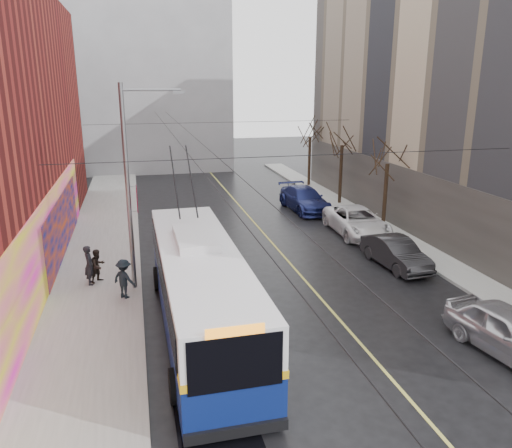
{
  "coord_description": "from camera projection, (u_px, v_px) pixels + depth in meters",
  "views": [
    {
      "loc": [
        -5.9,
        -11.43,
        9.04
      ],
      "look_at": [
        -0.62,
        10.32,
        2.62
      ],
      "focal_mm": 35.0,
      "sensor_mm": 36.0,
      "label": 1
    }
  ],
  "objects": [
    {
      "name": "parked_car_a",
      "position": [
        511.0,
        333.0,
        16.91
      ],
      "size": [
        2.68,
        5.12,
        1.66
      ],
      "primitive_type": "imported",
      "rotation": [
        0.0,
        0.0,
        0.15
      ],
      "color": "silver",
      "rests_on": "ground"
    },
    {
      "name": "pedestrian_b",
      "position": [
        98.0,
        266.0,
        22.78
      ],
      "size": [
        0.95,
        0.95,
        1.55
      ],
      "primitive_type": "imported",
      "rotation": [
        0.0,
        0.0,
        0.81
      ],
      "color": "black",
      "rests_on": "sidewalk_left"
    },
    {
      "name": "tree_mid",
      "position": [
        343.0,
        135.0,
        36.58
      ],
      "size": [
        3.2,
        3.2,
        6.68
      ],
      "color": "black",
      "rests_on": "ground"
    },
    {
      "name": "streetlight_pole",
      "position": [
        131.0,
        184.0,
        21.12
      ],
      "size": [
        2.65,
        0.6,
        9.0
      ],
      "color": "slate",
      "rests_on": "ground"
    },
    {
      "name": "pigeons_flying",
      "position": [
        237.0,
        130.0,
        21.85
      ],
      "size": [
        3.18,
        2.37,
        1.95
      ],
      "color": "slate"
    },
    {
      "name": "ground",
      "position": [
        360.0,
        404.0,
        14.51
      ],
      "size": [
        140.0,
        140.0,
        0.0
      ],
      "primitive_type": "plane",
      "color": "black",
      "rests_on": "ground"
    },
    {
      "name": "parked_car_c",
      "position": [
        357.0,
        221.0,
        30.44
      ],
      "size": [
        2.89,
        5.94,
        1.63
      ],
      "primitive_type": "imported",
      "rotation": [
        0.0,
        0.0,
        -0.03
      ],
      "color": "white",
      "rests_on": "ground"
    },
    {
      "name": "following_car",
      "position": [
        173.0,
        234.0,
        28.39
      ],
      "size": [
        2.02,
        4.15,
        1.37
      ],
      "primitive_type": "imported",
      "rotation": [
        0.0,
        0.0,
        0.1
      ],
      "color": "#9E9FA3",
      "rests_on": "ground"
    },
    {
      "name": "tree_far",
      "position": [
        310.0,
        128.0,
        43.15
      ],
      "size": [
        3.2,
        3.2,
        6.57
      ],
      "color": "black",
      "rests_on": "ground"
    },
    {
      "name": "puddle",
      "position": [
        217.0,
        426.0,
        13.58
      ],
      "size": [
        2.18,
        3.6,
        0.01
      ],
      "primitive_type": "cube",
      "color": "black",
      "rests_on": "ground"
    },
    {
      "name": "building_far",
      "position": [
        129.0,
        81.0,
        52.69
      ],
      "size": [
        20.5,
        12.1,
        18.0
      ],
      "color": "gray",
      "rests_on": "ground"
    },
    {
      "name": "trolleybus",
      "position": [
        200.0,
        287.0,
        18.4
      ],
      "size": [
        3.15,
        13.06,
        6.16
      ],
      "rotation": [
        0.0,
        0.0,
        0.01
      ],
      "color": "#0B1956",
      "rests_on": "ground"
    },
    {
      "name": "parked_car_b",
      "position": [
        396.0,
        253.0,
        25.04
      ],
      "size": [
        1.91,
        4.62,
        1.49
      ],
      "primitive_type": "imported",
      "rotation": [
        0.0,
        0.0,
        0.07
      ],
      "color": "#28282B",
      "rests_on": "ground"
    },
    {
      "name": "catenary_wires",
      "position": [
        200.0,
        137.0,
        26.01
      ],
      "size": [
        18.0,
        60.0,
        0.22
      ],
      "color": "black"
    },
    {
      "name": "sidewalk_right",
      "position": [
        417.0,
        249.0,
        27.74
      ],
      "size": [
        2.0,
        60.0,
        0.15
      ],
      "primitive_type": "cube",
      "color": "gray",
      "rests_on": "ground"
    },
    {
      "name": "pedestrian_c",
      "position": [
        124.0,
        279.0,
        21.06
      ],
      "size": [
        1.25,
        1.2,
        1.71
      ],
      "primitive_type": "imported",
      "rotation": [
        0.0,
        0.0,
        2.43
      ],
      "color": "black",
      "rests_on": "sidewalk_left"
    },
    {
      "name": "pedestrian_a",
      "position": [
        89.0,
        265.0,
        22.46
      ],
      "size": [
        0.47,
        0.69,
        1.83
      ],
      "primitive_type": "imported",
      "rotation": [
        0.0,
        0.0,
        1.63
      ],
      "color": "black",
      "rests_on": "sidewalk_left"
    },
    {
      "name": "lane_line",
      "position": [
        277.0,
        249.0,
        27.92
      ],
      "size": [
        0.12,
        50.0,
        0.01
      ],
      "primitive_type": "cube",
      "color": "#BFB74C",
      "rests_on": "ground"
    },
    {
      "name": "tree_near",
      "position": [
        388.0,
        151.0,
        30.12
      ],
      "size": [
        3.2,
        3.2,
        6.4
      ],
      "color": "black",
      "rests_on": "ground"
    },
    {
      "name": "sidewalk_left",
      "position": [
        98.0,
        276.0,
        23.88
      ],
      "size": [
        4.0,
        60.0,
        0.15
      ],
      "primitive_type": "cube",
      "color": "gray",
      "rests_on": "ground"
    },
    {
      "name": "parked_car_d",
      "position": [
        304.0,
        199.0,
        36.05
      ],
      "size": [
        2.72,
        5.9,
        1.67
      ],
      "primitive_type": "imported",
      "rotation": [
        0.0,
        0.0,
        0.07
      ],
      "color": "navy",
      "rests_on": "ground"
    }
  ]
}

